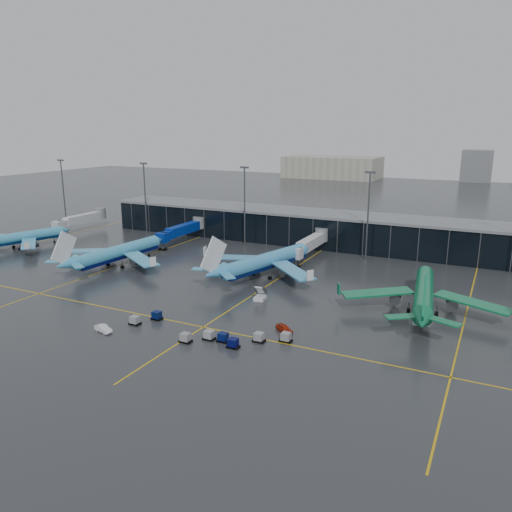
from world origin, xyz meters
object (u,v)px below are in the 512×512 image
at_px(service_van_red, 284,328).
at_px(service_van_white, 103,329).
at_px(airliner_klm_west, 21,231).
at_px(airliner_aer_lingus, 425,283).
at_px(airliner_arkefly, 119,244).
at_px(mobile_airstair, 260,296).
at_px(airliner_klm_near, 267,252).
at_px(baggage_carts, 209,333).

height_order(service_van_red, service_van_white, service_van_red).
relative_size(airliner_klm_west, airliner_aer_lingus, 0.89).
bearing_deg(service_van_red, service_van_white, 150.11).
xyz_separation_m(airliner_arkefly, mobile_airstair, (47.54, -8.23, -5.40)).
bearing_deg(airliner_klm_west, airliner_klm_near, 21.37).
distance_m(airliner_aer_lingus, service_van_red, 32.25).
xyz_separation_m(airliner_aer_lingus, mobile_airstair, (-33.68, -8.98, -5.45)).
bearing_deg(mobile_airstair, airliner_aer_lingus, 7.57).
xyz_separation_m(baggage_carts, mobile_airstair, (-0.59, 22.57, 0.01)).
xyz_separation_m(airliner_klm_west, mobile_airstair, (89.60, -10.37, -4.78)).
height_order(airliner_aer_lingus, mobile_airstair, airliner_aer_lingus).
bearing_deg(service_van_white, mobile_airstair, -18.21).
distance_m(airliner_arkefly, airliner_aer_lingus, 81.23).
bearing_deg(service_van_white, airliner_arkefly, 51.48).
relative_size(airliner_arkefly, airliner_klm_near, 0.96).
xyz_separation_m(airliner_arkefly, airliner_klm_near, (40.89, 9.31, 0.23)).
relative_size(airliner_arkefly, service_van_white, 9.73).
bearing_deg(service_van_red, airliner_klm_west, 109.95).
bearing_deg(baggage_carts, service_van_white, -160.08).
bearing_deg(airliner_klm_west, airliner_aer_lingus, 15.79).
bearing_deg(baggage_carts, service_van_red, 36.09).
xyz_separation_m(service_van_red, service_van_white, (-30.53, -15.25, -0.02)).
xyz_separation_m(airliner_klm_near, service_van_white, (-11.88, -47.03, -5.72)).
distance_m(airliner_klm_west, mobile_airstair, 90.32).
height_order(airliner_klm_near, airliner_aer_lingus, airliner_klm_near).
distance_m(airliner_arkefly, mobile_airstair, 48.55).
bearing_deg(service_van_white, airliner_klm_near, -0.25).
bearing_deg(airliner_aer_lingus, airliner_arkefly, 173.24).
height_order(airliner_arkefly, baggage_carts, airliner_arkefly).
xyz_separation_m(airliner_klm_west, baggage_carts, (90.19, -32.95, -4.79)).
bearing_deg(baggage_carts, airliner_klm_near, 100.23).
relative_size(airliner_aer_lingus, service_van_red, 9.82).
distance_m(airliner_klm_west, service_van_red, 104.66).
relative_size(mobile_airstair, service_van_white, 0.84).
height_order(airliner_klm_west, baggage_carts, airliner_klm_west).
relative_size(airliner_arkefly, airliner_aer_lingus, 0.99).
distance_m(airliner_klm_near, baggage_carts, 41.14).
xyz_separation_m(airliner_klm_near, airliner_aer_lingus, (40.33, -8.56, -0.19)).
height_order(airliner_arkefly, airliner_aer_lingus, airliner_aer_lingus).
height_order(airliner_klm_near, mobile_airstair, airliner_klm_near).
xyz_separation_m(airliner_arkefly, baggage_carts, (48.13, -30.80, -5.41)).
distance_m(airliner_arkefly, service_van_white, 47.91).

